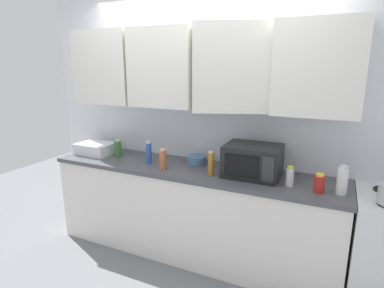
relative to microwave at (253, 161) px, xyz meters
The scene contains 12 objects.
wall_back_with_cabinets 0.83m from the microwave, 160.68° to the left, with size 3.69×0.54×2.60m.
counter_run 0.83m from the microwave, behind, with size 2.82×0.63×0.90m.
microwave is the anchor object (origin of this frame).
dish_rack 1.75m from the microwave, behind, with size 0.38×0.30×0.12m, color silver.
bottle_green_oil 1.45m from the microwave, behind, with size 0.08×0.08×0.19m.
bottle_blue_cleaner 1.03m from the microwave, behind, with size 0.06×0.06×0.23m.
bottle_red_sauce 0.58m from the microwave, 14.52° to the right, with size 0.08×0.08×0.15m.
bottle_amber_vinegar 0.37m from the microwave, 158.41° to the right, with size 0.05×0.05×0.22m.
bottle_clear_tall 0.36m from the microwave, 17.57° to the right, with size 0.06×0.06×0.17m.
bottle_white_jar 0.72m from the microwave, ahead, with size 0.08×0.08×0.22m.
bottle_spice_jar 0.83m from the microwave, 169.03° to the right, with size 0.07×0.07×0.19m.
bowl_ceramic_small 0.61m from the microwave, 168.41° to the left, with size 0.19×0.19×0.08m, color teal.
Camera 1 is at (1.22, -2.88, 1.85)m, focal length 29.42 mm.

